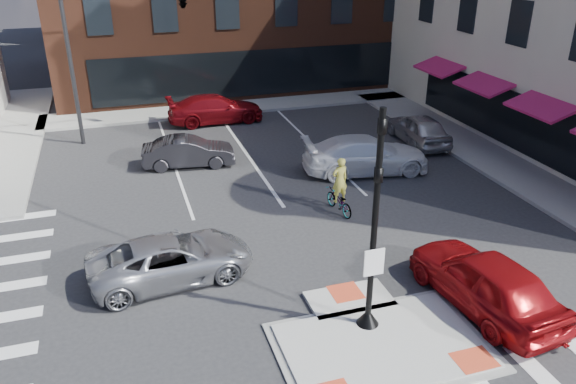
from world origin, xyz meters
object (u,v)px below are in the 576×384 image
object	(u,v)px
white_pickup	(366,155)
bg_car_red	(216,109)
bg_car_dark	(188,152)
red_sedan	(486,281)
silver_suv	(171,259)
bg_car_silver	(419,129)
cyclist	(339,194)

from	to	relation	value
white_pickup	bg_car_red	distance (m)	10.41
bg_car_dark	red_sedan	bearing A→B (deg)	-146.75
silver_suv	bg_car_dark	xyz separation A→B (m)	(1.85, 9.03, -0.01)
red_sedan	bg_car_dark	bearing A→B (deg)	-70.85
bg_car_silver	bg_car_red	distance (m)	11.15
silver_suv	bg_car_red	bearing A→B (deg)	-21.43
bg_car_silver	cyclist	bearing A→B (deg)	44.75
red_sedan	bg_car_dark	world-z (taller)	red_sedan
bg_car_red	bg_car_silver	bearing A→B (deg)	-126.47
white_pickup	red_sedan	bearing A→B (deg)	-178.13
silver_suv	bg_car_silver	xyz separation A→B (m)	(13.31, 8.63, 0.06)
silver_suv	bg_car_red	distance (m)	15.74
white_pickup	bg_car_red	size ratio (longest dim) A/B	1.05
red_sedan	silver_suv	bearing A→B (deg)	-33.20
white_pickup	bg_car_dark	size ratio (longest dim) A/B	1.35
red_sedan	bg_car_silver	distance (m)	13.72
bg_car_silver	cyclist	world-z (taller)	cyclist
cyclist	bg_car_red	bearing A→B (deg)	-87.84
silver_suv	cyclist	world-z (taller)	cyclist
white_pickup	bg_car_red	bearing A→B (deg)	35.84
silver_suv	cyclist	distance (m)	7.07
red_sedan	white_pickup	xyz separation A→B (m)	(1.00, 10.07, -0.04)
red_sedan	bg_car_silver	xyz separation A→B (m)	(5.12, 12.72, -0.10)
red_sedan	bg_car_silver	world-z (taller)	red_sedan
white_pickup	silver_suv	bearing A→B (deg)	130.58
red_sedan	bg_car_red	world-z (taller)	red_sedan
white_pickup	cyclist	bearing A→B (deg)	149.29
white_pickup	cyclist	xyz separation A→B (m)	(-2.64, -3.34, -0.06)
bg_car_silver	bg_car_red	size ratio (longest dim) A/B	0.84
white_pickup	bg_car_dark	bearing A→B (deg)	74.98
bg_car_dark	cyclist	world-z (taller)	cyclist
silver_suv	bg_car_silver	bearing A→B (deg)	-62.75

